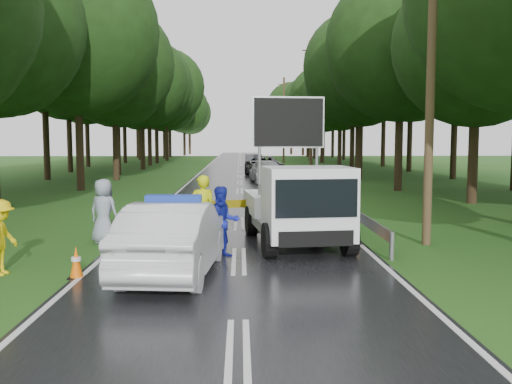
{
  "coord_description": "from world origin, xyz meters",
  "views": [
    {
      "loc": [
        0.04,
        -13.48,
        2.96
      ],
      "look_at": [
        0.52,
        3.93,
        1.3
      ],
      "focal_mm": 40.0,
      "sensor_mm": 36.0,
      "label": 1
    }
  ],
  "objects_px": {
    "work_truck": "(298,206)",
    "civilian": "(223,222)",
    "police_sedan": "(174,239)",
    "queue_car_second": "(267,172)",
    "queue_car_fourth": "(254,162)",
    "officer": "(202,211)",
    "barrier": "(233,208)",
    "queue_car_first": "(288,179)",
    "queue_car_third": "(265,167)"
  },
  "relations": [
    {
      "from": "police_sedan",
      "to": "queue_car_second",
      "type": "xyz_separation_m",
      "value": [
        3.21,
        25.1,
        -0.07
      ]
    },
    {
      "from": "police_sedan",
      "to": "queue_car_fourth",
      "type": "relative_size",
      "value": 1.14
    },
    {
      "from": "queue_car_fourth",
      "to": "police_sedan",
      "type": "bearing_deg",
      "value": -95.23
    },
    {
      "from": "barrier",
      "to": "officer",
      "type": "xyz_separation_m",
      "value": [
        -0.82,
        -2.0,
        0.18
      ]
    },
    {
      "from": "officer",
      "to": "queue_car_second",
      "type": "relative_size",
      "value": 0.39
    },
    {
      "from": "barrier",
      "to": "queue_car_second",
      "type": "bearing_deg",
      "value": 69.18
    },
    {
      "from": "queue_car_third",
      "to": "queue_car_fourth",
      "type": "xyz_separation_m",
      "value": [
        -0.63,
        9.08,
        -0.04
      ]
    },
    {
      "from": "queue_car_third",
      "to": "queue_car_second",
      "type": "bearing_deg",
      "value": -98.34
    },
    {
      "from": "queue_car_fourth",
      "to": "civilian",
      "type": "bearing_deg",
      "value": -93.94
    },
    {
      "from": "police_sedan",
      "to": "queue_car_fourth",
      "type": "height_order",
      "value": "police_sedan"
    },
    {
      "from": "work_truck",
      "to": "queue_car_fourth",
      "type": "distance_m",
      "value": 37.03
    },
    {
      "from": "queue_car_first",
      "to": "queue_car_second",
      "type": "distance_m",
      "value": 6.76
    },
    {
      "from": "queue_car_fourth",
      "to": "officer",
      "type": "bearing_deg",
      "value": -94.96
    },
    {
      "from": "queue_car_first",
      "to": "civilian",
      "type": "bearing_deg",
      "value": -99.03
    },
    {
      "from": "police_sedan",
      "to": "work_truck",
      "type": "distance_m",
      "value": 4.35
    },
    {
      "from": "work_truck",
      "to": "queue_car_second",
      "type": "relative_size",
      "value": 1.08
    },
    {
      "from": "queue_car_first",
      "to": "queue_car_third",
      "type": "relative_size",
      "value": 0.78
    },
    {
      "from": "queue_car_first",
      "to": "officer",
      "type": "bearing_deg",
      "value": -102.19
    },
    {
      "from": "work_truck",
      "to": "officer",
      "type": "height_order",
      "value": "work_truck"
    },
    {
      "from": "queue_car_first",
      "to": "queue_car_third",
      "type": "bearing_deg",
      "value": 94.27
    },
    {
      "from": "queue_car_first",
      "to": "queue_car_third",
      "type": "distance_m",
      "value": 12.73
    },
    {
      "from": "work_truck",
      "to": "queue_car_fourth",
      "type": "xyz_separation_m",
      "value": [
        -0.3,
        37.03,
        -0.4
      ]
    },
    {
      "from": "queue_car_second",
      "to": "queue_car_third",
      "type": "distance_m",
      "value": 6.0
    },
    {
      "from": "police_sedan",
      "to": "civilian",
      "type": "height_order",
      "value": "civilian"
    },
    {
      "from": "police_sedan",
      "to": "work_truck",
      "type": "bearing_deg",
      "value": -128.27
    },
    {
      "from": "work_truck",
      "to": "officer",
      "type": "distance_m",
      "value": 2.6
    },
    {
      "from": "barrier",
      "to": "queue_car_third",
      "type": "distance_m",
      "value": 25.86
    },
    {
      "from": "queue_car_second",
      "to": "queue_car_third",
      "type": "xyz_separation_m",
      "value": [
        0.11,
        6.0,
        0.04
      ]
    },
    {
      "from": "police_sedan",
      "to": "civilian",
      "type": "distance_m",
      "value": 2.07
    },
    {
      "from": "police_sedan",
      "to": "queue_car_third",
      "type": "distance_m",
      "value": 31.27
    },
    {
      "from": "queue_car_third",
      "to": "queue_car_fourth",
      "type": "relative_size",
      "value": 1.26
    },
    {
      "from": "police_sedan",
      "to": "officer",
      "type": "height_order",
      "value": "officer"
    },
    {
      "from": "work_truck",
      "to": "queue_car_first",
      "type": "xyz_separation_m",
      "value": [
        1.01,
        15.23,
        -0.39
      ]
    },
    {
      "from": "queue_car_fourth",
      "to": "queue_car_first",
      "type": "bearing_deg",
      "value": -87.98
    },
    {
      "from": "police_sedan",
      "to": "work_truck",
      "type": "relative_size",
      "value": 0.92
    },
    {
      "from": "officer",
      "to": "queue_car_fourth",
      "type": "xyz_separation_m",
      "value": [
        2.29,
        36.86,
        -0.26
      ]
    },
    {
      "from": "officer",
      "to": "civilian",
      "type": "xyz_separation_m",
      "value": [
        0.6,
        -1.5,
        -0.09
      ]
    },
    {
      "from": "police_sedan",
      "to": "queue_car_third",
      "type": "relative_size",
      "value": 0.9
    },
    {
      "from": "queue_car_first",
      "to": "queue_car_fourth",
      "type": "height_order",
      "value": "queue_car_first"
    },
    {
      "from": "officer",
      "to": "queue_car_third",
      "type": "bearing_deg",
      "value": -111.43
    },
    {
      "from": "police_sedan",
      "to": "civilian",
      "type": "bearing_deg",
      "value": -113.47
    },
    {
      "from": "work_truck",
      "to": "civilian",
      "type": "xyz_separation_m",
      "value": [
        -1.99,
        -1.33,
        -0.23
      ]
    },
    {
      "from": "work_truck",
      "to": "queue_car_first",
      "type": "bearing_deg",
      "value": 79.81
    },
    {
      "from": "work_truck",
      "to": "civilian",
      "type": "bearing_deg",
      "value": -152.56
    },
    {
      "from": "barrier",
      "to": "civilian",
      "type": "distance_m",
      "value": 3.51
    },
    {
      "from": "police_sedan",
      "to": "queue_car_second",
      "type": "height_order",
      "value": "police_sedan"
    },
    {
      "from": "barrier",
      "to": "queue_car_second",
      "type": "xyz_separation_m",
      "value": [
        1.99,
        19.78,
        -0.07
      ]
    },
    {
      "from": "officer",
      "to": "queue_car_third",
      "type": "relative_size",
      "value": 0.36
    },
    {
      "from": "civilian",
      "to": "queue_car_fourth",
      "type": "xyz_separation_m",
      "value": [
        1.69,
        38.36,
        -0.17
      ]
    },
    {
      "from": "officer",
      "to": "barrier",
      "type": "bearing_deg",
      "value": -127.81
    }
  ]
}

